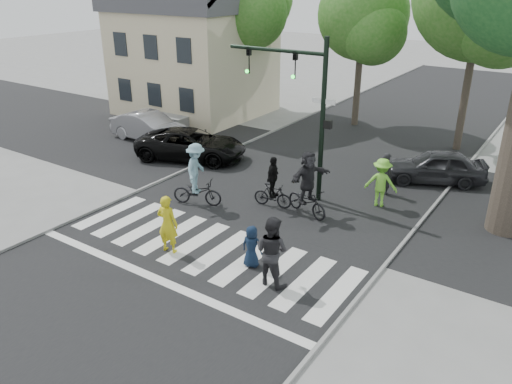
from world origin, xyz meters
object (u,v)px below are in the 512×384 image
cyclist_mid (273,187)px  traffic_signal (303,96)px  cyclist_right (308,187)px  pedestrian_child (252,247)px  pedestrian_woman (168,224)px  car_suv (191,145)px  cyclist_left (197,179)px  car_silver (150,127)px  car_grey (435,166)px  pedestrian_adult (272,251)px

cyclist_mid → traffic_signal: bearing=79.0°
cyclist_right → pedestrian_child: bearing=-84.9°
pedestrian_woman → car_suv: 8.54m
cyclist_left → traffic_signal: bearing=46.8°
cyclist_mid → car_silver: bearing=161.1°
cyclist_right → cyclist_left: bearing=-157.8°
traffic_signal → cyclist_right: traffic_signal is taller
cyclist_left → car_suv: 5.13m
traffic_signal → car_grey: traffic_signal is taller
pedestrian_child → cyclist_left: (-4.13, 2.44, 0.38)m
traffic_signal → car_grey: bearing=47.5°
pedestrian_child → traffic_signal: bearing=-81.4°
pedestrian_adult → car_silver: pedestrian_adult is taller
cyclist_mid → car_suv: 6.37m
pedestrian_child → car_suv: 9.81m
traffic_signal → pedestrian_adult: bearing=-67.5°
car_silver → car_grey: 14.02m
traffic_signal → cyclist_left: bearing=-133.2°
pedestrian_adult → cyclist_right: 4.60m
cyclist_mid → car_grey: 7.16m
pedestrian_woman → pedestrian_adult: size_ratio=0.92×
cyclist_left → cyclist_mid: bearing=30.2°
car_suv → car_grey: (10.16, 3.46, -0.02)m
car_grey → car_suv: bearing=-95.3°
cyclist_right → car_silver: (-10.92, 3.13, -0.33)m
traffic_signal → pedestrian_adult: 6.85m
pedestrian_child → pedestrian_adult: 1.11m
car_suv → cyclist_left: bearing=-156.2°
car_suv → cyclist_right: bearing=-126.2°
cyclist_mid → car_silver: 10.10m
cyclist_left → car_silver: size_ratio=0.53×
pedestrian_child → cyclist_left: size_ratio=0.55×
pedestrian_adult → cyclist_left: cyclist_left is taller
cyclist_right → car_grey: cyclist_right is taller
pedestrian_woman → cyclist_right: (2.24, 4.70, 0.12)m
cyclist_right → traffic_signal: bearing=128.9°
car_suv → car_silver: bearing=55.8°
cyclist_mid → car_suv: cyclist_mid is taller
pedestrian_woman → cyclist_mid: size_ratio=0.97×
pedestrian_adult → cyclist_right: bearing=-71.9°
traffic_signal → car_grey: size_ratio=1.51×
pedestrian_adult → car_silver: size_ratio=0.46×
pedestrian_woman → car_silver: (-8.67, 7.83, -0.20)m
traffic_signal → cyclist_right: 3.32m
cyclist_mid → car_suv: bearing=158.6°
pedestrian_woman → car_suv: (-5.04, 6.88, -0.23)m
traffic_signal → car_silver: 10.50m
traffic_signal → cyclist_mid: bearing=-101.0°
pedestrian_child → cyclist_mid: (-1.71, 3.84, 0.15)m
traffic_signal → pedestrian_woman: 6.82m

